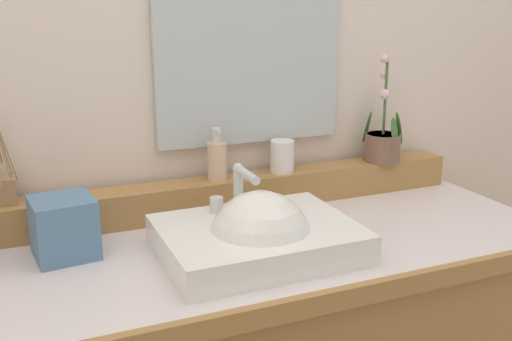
% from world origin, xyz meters
% --- Properties ---
extents(wall_back, '(3.44, 0.20, 2.70)m').
position_xyz_m(wall_back, '(0.00, 0.40, 1.35)').
color(wall_back, silver).
rests_on(wall_back, ground).
extents(back_ledge, '(1.39, 0.09, 0.09)m').
position_xyz_m(back_ledge, '(0.00, 0.23, 0.88)').
color(back_ledge, '#A77842').
rests_on(back_ledge, vanity_cabinet).
extents(sink_basin, '(0.43, 0.33, 0.26)m').
position_xyz_m(sink_basin, '(-0.03, -0.07, 0.87)').
color(sink_basin, white).
rests_on(sink_basin, vanity_cabinet).
extents(potted_plant, '(0.12, 0.11, 0.31)m').
position_xyz_m(potted_plant, '(0.49, 0.22, 0.98)').
color(potted_plant, brown).
rests_on(potted_plant, back_ledge).
extents(soap_dispenser, '(0.05, 0.05, 0.14)m').
position_xyz_m(soap_dispenser, '(-0.01, 0.23, 0.98)').
color(soap_dispenser, beige).
rests_on(soap_dispenser, back_ledge).
extents(tumbler_cup, '(0.06, 0.06, 0.09)m').
position_xyz_m(tumbler_cup, '(0.17, 0.23, 0.97)').
color(tumbler_cup, white).
rests_on(tumbler_cup, back_ledge).
extents(reed_diffuser, '(0.09, 0.11, 0.25)m').
position_xyz_m(reed_diffuser, '(-0.54, 0.25, 0.96)').
color(reed_diffuser, '#9B744E').
rests_on(reed_diffuser, back_ledge).
extents(tissue_box, '(0.14, 0.14, 0.13)m').
position_xyz_m(tissue_box, '(-0.42, 0.09, 0.90)').
color(tissue_box, '#52799F').
rests_on(tissue_box, vanity_cabinet).
extents(mirror, '(0.52, 0.02, 0.57)m').
position_xyz_m(mirror, '(0.10, 0.29, 1.29)').
color(mirror, silver).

